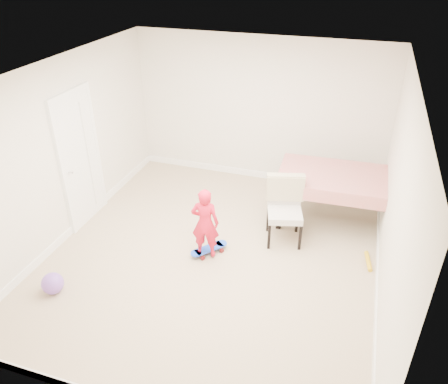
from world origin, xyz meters
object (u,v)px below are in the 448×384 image
(dining_table, at_px, (334,198))
(balloon, at_px, (53,283))
(child, at_px, (205,225))
(dining_chair, at_px, (285,212))
(skateboard, at_px, (209,250))

(dining_table, height_order, balloon, dining_table)
(dining_table, relative_size, child, 1.66)
(dining_chair, distance_m, skateboard, 1.23)
(balloon, bearing_deg, skateboard, 40.18)
(dining_table, distance_m, child, 2.19)
(dining_table, height_order, child, child)
(balloon, bearing_deg, child, 38.86)
(dining_chair, bearing_deg, skateboard, -161.09)
(dining_table, xyz_separation_m, dining_chair, (-0.64, -0.77, 0.09))
(dining_chair, distance_m, balloon, 3.29)
(dining_table, bearing_deg, balloon, -141.49)
(dining_table, distance_m, skateboard, 2.15)
(dining_table, xyz_separation_m, skateboard, (-1.59, -1.41, -0.37))
(skateboard, distance_m, child, 0.49)
(dining_chair, xyz_separation_m, balloon, (-2.57, -2.01, -0.36))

